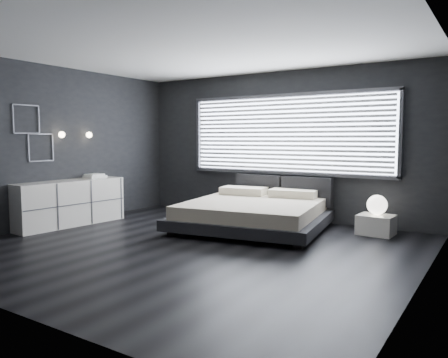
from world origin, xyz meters
The scene contains 12 objects.
room centered at (0.00, 0.00, 1.40)m, with size 6.04×6.00×2.80m.
window centered at (0.20, 2.70, 1.61)m, with size 4.14×0.09×1.52m.
headboard centered at (0.15, 2.64, 0.57)m, with size 1.96×0.16×0.52m.
sconce_near centered at (-2.88, 0.05, 1.60)m, with size 0.18×0.11×0.11m.
sconce_far centered at (-2.88, 0.65, 1.60)m, with size 0.18×0.11×0.11m.
wall_art_upper centered at (-2.98, -0.55, 1.85)m, with size 0.01×0.48×0.48m.
wall_art_lower centered at (-2.98, -0.30, 1.38)m, with size 0.01×0.48×0.48m.
bed centered at (0.15, 1.54, 0.28)m, with size 2.69×2.60×0.61m.
nightstand centered at (2.01, 2.23, 0.16)m, with size 0.54×0.45×0.32m, color white.
orb_lamp centered at (2.00, 2.27, 0.47)m, with size 0.32×0.32×0.32m, color white.
dresser centered at (-2.78, 0.07, 0.40)m, with size 0.73×2.03×0.80m.
book_stack centered at (-2.78, 0.67, 0.83)m, with size 0.29×0.37×0.07m.
Camera 1 is at (3.69, -4.87, 1.53)m, focal length 35.00 mm.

